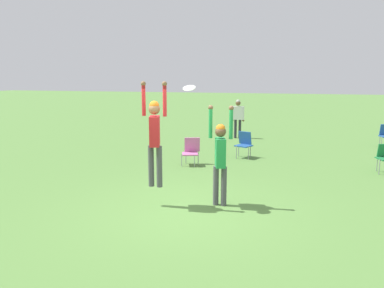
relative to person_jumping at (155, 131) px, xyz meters
name	(u,v)px	position (x,y,z in m)	size (l,w,h in m)	color
ground_plane	(186,209)	(0.69, -0.02, -1.62)	(120.00, 120.00, 0.00)	#56843D
person_jumping	(155,131)	(0.00, 0.00, 0.00)	(0.57, 0.46, 2.22)	#4C4C51
person_defending	(220,153)	(1.30, 0.45, -0.47)	(0.54, 0.43, 2.16)	#4C4C51
frisbee	(189,88)	(0.72, 0.13, 0.90)	(0.27, 0.25, 0.11)	white
camping_chair_2	(191,150)	(-0.45, 3.93, -1.14)	(0.63, 0.68, 0.86)	gray
camping_chair_3	(244,142)	(0.97, 5.53, -1.10)	(0.63, 0.68, 0.89)	gray
person_spectator_near	(238,115)	(-0.03, 9.62, -0.56)	(0.60, 0.23, 1.76)	#2D2D38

